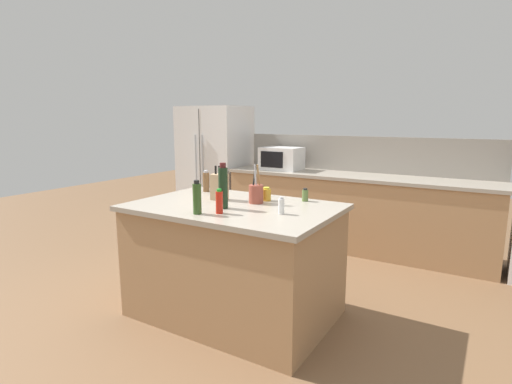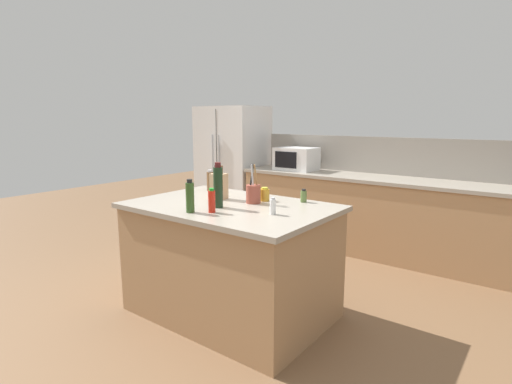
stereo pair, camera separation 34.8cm
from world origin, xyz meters
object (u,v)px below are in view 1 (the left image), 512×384
at_px(microwave, 282,158).
at_px(honey_jar, 266,194).
at_px(olive_oil_bottle, 197,198).
at_px(hot_sauce_bottle, 219,202).
at_px(knife_block, 219,186).
at_px(pepper_grinder, 206,182).
at_px(refrigerator, 215,167).
at_px(wine_bottle, 223,187).
at_px(spice_jar_oregano, 305,195).
at_px(utensil_crock, 256,193).
at_px(salt_shaker, 281,206).

height_order(microwave, honey_jar, microwave).
bearing_deg(microwave, olive_oil_bottle, -75.75).
bearing_deg(hot_sauce_bottle, knife_block, 126.14).
bearing_deg(pepper_grinder, microwave, 94.69).
bearing_deg(refrigerator, hot_sauce_bottle, -52.56).
bearing_deg(knife_block, wine_bottle, -59.50).
bearing_deg(microwave, refrigerator, 177.47).
height_order(microwave, wine_bottle, wine_bottle).
relative_size(knife_block, hot_sauce_bottle, 1.60).
xyz_separation_m(refrigerator, honey_jar, (2.01, -1.97, 0.09)).
height_order(honey_jar, hot_sauce_bottle, hot_sauce_bottle).
distance_m(refrigerator, knife_block, 2.70).
bearing_deg(honey_jar, pepper_grinder, 173.56).
xyz_separation_m(microwave, honey_jar, (0.85, -1.92, -0.10)).
distance_m(refrigerator, spice_jar_oregano, 2.94).
height_order(refrigerator, knife_block, refrigerator).
bearing_deg(utensil_crock, salt_shaker, -33.26).
relative_size(refrigerator, pepper_grinder, 8.91).
bearing_deg(microwave, utensil_crock, -67.91).
height_order(refrigerator, wine_bottle, refrigerator).
xyz_separation_m(honey_jar, wine_bottle, (-0.14, -0.42, 0.11)).
distance_m(utensil_crock, honey_jar, 0.13).
height_order(salt_shaker, olive_oil_bottle, olive_oil_bottle).
distance_m(microwave, olive_oil_bottle, 2.67).
relative_size(honey_jar, hot_sauce_bottle, 0.64).
relative_size(honey_jar, olive_oil_bottle, 0.46).
xyz_separation_m(honey_jar, olive_oil_bottle, (-0.20, -0.67, 0.06)).
xyz_separation_m(utensil_crock, hot_sauce_bottle, (-0.04, -0.45, 0.00)).
height_order(salt_shaker, wine_bottle, wine_bottle).
bearing_deg(honey_jar, refrigerator, 135.67).
bearing_deg(knife_block, olive_oil_bottle, -82.32).
distance_m(honey_jar, hot_sauce_bottle, 0.58).
xyz_separation_m(refrigerator, utensil_crock, (1.99, -2.09, 0.12)).
relative_size(microwave, hot_sauce_bottle, 2.91).
relative_size(microwave, salt_shaker, 4.19).
bearing_deg(hot_sauce_bottle, salt_shaker, 28.76).
bearing_deg(utensil_crock, spice_jar_oregano, 41.49).
relative_size(microwave, wine_bottle, 1.50).
bearing_deg(microwave, salt_shaker, -62.52).
bearing_deg(spice_jar_oregano, wine_bottle, -126.84).
height_order(olive_oil_bottle, wine_bottle, wine_bottle).
bearing_deg(hot_sauce_bottle, honey_jar, 83.30).
relative_size(microwave, pepper_grinder, 2.62).
relative_size(refrigerator, hot_sauce_bottle, 9.91).
height_order(knife_block, olive_oil_bottle, knife_block).
xyz_separation_m(knife_block, honey_jar, (0.37, 0.16, -0.06)).
bearing_deg(salt_shaker, spice_jar_oregano, 94.46).
distance_m(microwave, wine_bottle, 2.44).
distance_m(refrigerator, salt_shaker, 3.30).
xyz_separation_m(salt_shaker, wine_bottle, (-0.47, -0.06, 0.11)).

